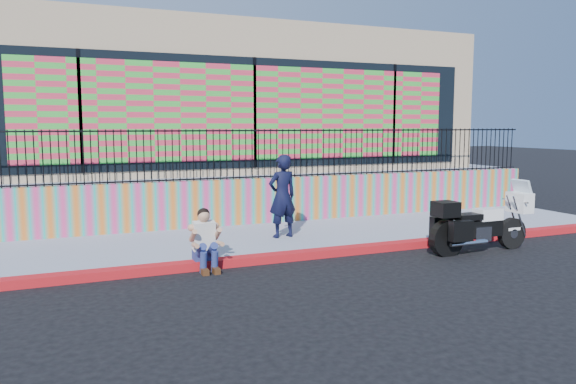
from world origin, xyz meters
TOP-DOWN VIEW (x-y plane):
  - ground at (0.00, 0.00)m, footprint 90.00×90.00m
  - red_curb at (0.00, 0.00)m, footprint 16.00×0.30m
  - sidewalk at (0.00, 1.65)m, footprint 16.00×3.00m
  - mural_wall at (0.00, 3.25)m, footprint 16.00×0.20m
  - metal_fence at (0.00, 3.25)m, footprint 15.80×0.04m
  - elevated_platform at (0.00, 8.35)m, footprint 16.00×10.00m
  - storefront_building at (0.00, 8.13)m, footprint 14.00×8.06m
  - police_motorcycle at (2.98, -0.86)m, footprint 2.30×0.76m
  - police_officer at (-0.35, 1.39)m, footprint 0.70×0.51m
  - seated_man at (-2.42, -0.13)m, footprint 0.54×0.71m

SIDE VIEW (x-z plane):
  - ground at x=0.00m, z-range 0.00..0.00m
  - red_curb at x=0.00m, z-range 0.00..0.15m
  - sidewalk at x=0.00m, z-range 0.00..0.15m
  - seated_man at x=-2.42m, z-range -0.08..0.98m
  - police_motorcycle at x=2.98m, z-range -0.12..1.32m
  - elevated_platform at x=0.00m, z-range 0.00..1.25m
  - mural_wall at x=0.00m, z-range 0.15..1.25m
  - police_officer at x=-0.35m, z-range 0.15..1.92m
  - metal_fence at x=0.00m, z-range 1.25..2.45m
  - storefront_building at x=0.00m, z-range 1.25..5.25m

